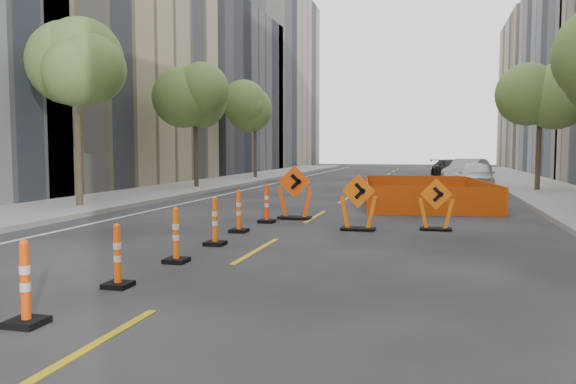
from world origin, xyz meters
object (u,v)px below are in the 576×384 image
(channelizer_5, at_px, (215,221))
(chevron_sign_left, at_px, (295,192))
(channelizer_3, at_px, (117,255))
(channelizer_4, at_px, (176,235))
(chevron_sign_right, at_px, (436,204))
(parked_car_far, at_px, (452,169))
(channelizer_6, at_px, (239,211))
(chevron_sign_center, at_px, (358,202))
(channelizer_2, at_px, (25,283))
(channelizer_7, at_px, (267,203))
(parked_car_mid, at_px, (467,171))
(parked_car_near, at_px, (476,176))

(channelizer_5, height_order, chevron_sign_left, chevron_sign_left)
(channelizer_3, xyz_separation_m, channelizer_4, (0.04, 1.94, 0.03))
(chevron_sign_right, bearing_deg, chevron_sign_left, 158.37)
(chevron_sign_right, height_order, parked_car_far, parked_car_far)
(channelizer_5, bearing_deg, channelizer_6, 93.90)
(channelizer_3, xyz_separation_m, chevron_sign_center, (2.79, 6.95, 0.24))
(channelizer_2, height_order, chevron_sign_center, chevron_sign_center)
(parked_car_far, bearing_deg, channelizer_2, -118.76)
(parked_car_far, bearing_deg, channelizer_4, -119.77)
(channelizer_4, height_order, chevron_sign_right, chevron_sign_right)
(channelizer_3, distance_m, parked_car_far, 33.75)
(channelizer_3, bearing_deg, channelizer_7, 89.56)
(channelizer_3, xyz_separation_m, channelizer_5, (0.03, 3.88, 0.04))
(channelizer_3, height_order, chevron_sign_left, chevron_sign_left)
(channelizer_2, distance_m, parked_car_mid, 30.67)
(chevron_sign_left, relative_size, parked_car_far, 0.35)
(channelizer_6, bearing_deg, channelizer_3, -89.04)
(channelizer_2, bearing_deg, channelizer_7, 89.33)
(chevron_sign_left, distance_m, parked_car_near, 14.76)
(channelizer_2, bearing_deg, channelizer_5, 89.13)
(chevron_sign_left, height_order, parked_car_far, chevron_sign_left)
(channelizer_5, relative_size, channelizer_6, 0.99)
(channelizer_7, height_order, chevron_sign_center, chevron_sign_center)
(channelizer_3, xyz_separation_m, parked_car_mid, (6.68, 27.98, 0.26))
(channelizer_6, distance_m, parked_car_near, 17.77)
(channelizer_2, relative_size, parked_car_far, 0.22)
(channelizer_4, height_order, parked_car_far, parked_car_far)
(channelizer_6, relative_size, parked_car_far, 0.23)
(channelizer_6, distance_m, parked_car_mid, 23.17)
(channelizer_3, height_order, channelizer_4, channelizer_4)
(channelizer_7, relative_size, parked_car_mid, 0.24)
(channelizer_2, xyz_separation_m, parked_car_mid, (6.73, 29.93, 0.23))
(channelizer_4, distance_m, channelizer_5, 1.94)
(channelizer_2, xyz_separation_m, parked_car_far, (6.02, 35.16, 0.16))
(parked_car_mid, bearing_deg, channelizer_5, -83.15)
(chevron_sign_right, height_order, parked_car_near, parked_car_near)
(channelizer_5, bearing_deg, chevron_sign_center, 48.06)
(chevron_sign_center, relative_size, parked_car_far, 0.31)
(chevron_sign_right, relative_size, parked_car_mid, 0.30)
(channelizer_7, bearing_deg, chevron_sign_center, -16.65)
(channelizer_2, distance_m, channelizer_6, 7.77)
(channelizer_6, distance_m, parked_car_far, 28.06)
(channelizer_5, distance_m, parked_car_near, 19.53)
(parked_car_mid, bearing_deg, parked_car_far, 119.99)
(chevron_sign_right, bearing_deg, parked_car_near, 78.48)
(chevron_sign_center, bearing_deg, channelizer_2, -97.96)
(channelizer_4, height_order, parked_car_mid, parked_car_mid)
(channelizer_2, height_order, parked_car_far, parked_car_far)
(channelizer_2, xyz_separation_m, channelizer_5, (0.09, 5.82, 0.01))
(parked_car_far, bearing_deg, chevron_sign_left, -121.35)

